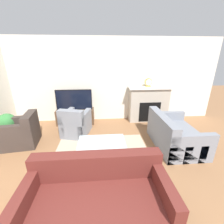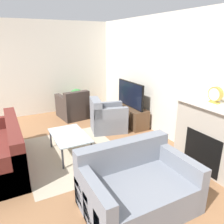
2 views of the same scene
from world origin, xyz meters
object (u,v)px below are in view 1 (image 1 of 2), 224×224
(couch_sectional, at_px, (98,200))
(armchair_accent, at_px, (76,124))
(coffee_table, at_px, (102,143))
(mantel_clock, at_px, (148,82))
(armchair_by_window, at_px, (20,134))
(potted_plant, at_px, (8,124))
(tv, at_px, (74,100))
(couch_loveseat, at_px, (174,135))

(couch_sectional, height_order, armchair_accent, same)
(armchair_accent, relative_size, coffee_table, 0.95)
(armchair_accent, distance_m, mantel_clock, 2.63)
(armchair_by_window, distance_m, potted_plant, 0.51)
(tv, xyz_separation_m, couch_loveseat, (2.63, -1.53, -0.53))
(couch_loveseat, xyz_separation_m, coffee_table, (-1.79, -0.37, 0.09))
(tv, xyz_separation_m, potted_plant, (-1.60, -0.92, -0.34))
(tv, relative_size, armchair_by_window, 1.20)
(couch_loveseat, bearing_deg, couch_sectional, 131.18)
(couch_sectional, height_order, armchair_by_window, same)
(tv, xyz_separation_m, coffee_table, (0.84, -1.90, -0.44))
(couch_loveseat, bearing_deg, armchair_accent, 72.38)
(potted_plant, height_order, mantel_clock, mantel_clock)
(armchair_accent, relative_size, potted_plant, 1.28)
(couch_loveseat, bearing_deg, armchair_by_window, 84.74)
(armchair_accent, xyz_separation_m, coffee_table, (0.72, -1.17, 0.07))
(couch_sectional, bearing_deg, couch_loveseat, 41.18)
(couch_loveseat, height_order, potted_plant, couch_loveseat)
(couch_sectional, bearing_deg, armchair_by_window, 134.58)
(potted_plant, bearing_deg, mantel_clock, 14.15)
(potted_plant, bearing_deg, tv, 29.96)
(couch_loveseat, height_order, mantel_clock, mantel_clock)
(tv, relative_size, couch_loveseat, 0.79)
(armchair_by_window, xyz_separation_m, potted_plant, (-0.40, 0.26, 0.18))
(couch_loveseat, xyz_separation_m, potted_plant, (-4.23, 0.61, 0.19))
(couch_loveseat, xyz_separation_m, armchair_accent, (-2.51, 0.80, 0.02))
(couch_sectional, xyz_separation_m, couch_loveseat, (1.87, 1.64, -0.00))
(tv, distance_m, armchair_accent, 0.91)
(couch_loveseat, relative_size, mantel_clock, 5.31)
(armchair_by_window, relative_size, potted_plant, 1.26)
(armchair_by_window, bearing_deg, mantel_clock, 102.60)
(couch_sectional, bearing_deg, tv, 103.50)
(tv, xyz_separation_m, armchair_by_window, (-1.20, -1.18, -0.52))
(couch_loveseat, height_order, coffee_table, couch_loveseat)
(armchair_by_window, bearing_deg, couch_sectional, 37.76)
(armchair_accent, height_order, mantel_clock, mantel_clock)
(couch_sectional, distance_m, armchair_by_window, 2.79)
(couch_loveseat, distance_m, coffee_table, 1.83)
(tv, xyz_separation_m, couch_sectional, (0.76, -3.17, -0.53))
(armchair_by_window, distance_m, mantel_clock, 3.95)
(couch_sectional, bearing_deg, coffee_table, 86.49)
(tv, bearing_deg, couch_loveseat, -30.23)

